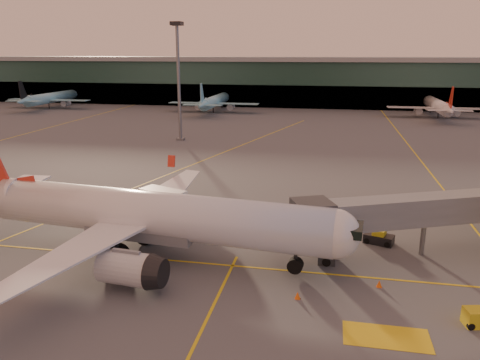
% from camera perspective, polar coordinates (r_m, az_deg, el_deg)
% --- Properties ---
extents(ground, '(600.00, 600.00, 0.00)m').
position_cam_1_polar(ground, '(41.57, -9.32, -12.64)').
color(ground, '#4C4F54').
rests_on(ground, ground).
extents(taxi_markings, '(100.12, 173.00, 0.01)m').
position_cam_1_polar(taxi_markings, '(83.70, -3.56, 1.95)').
color(taxi_markings, yellow).
rests_on(taxi_markings, ground).
extents(terminal, '(400.00, 20.00, 17.60)m').
position_cam_1_polar(terminal, '(176.87, 6.87, 11.81)').
color(terminal, '#19382D').
rests_on(terminal, ground).
extents(mast_west_near, '(2.40, 2.40, 25.60)m').
position_cam_1_polar(mast_west_near, '(105.77, -7.52, 12.78)').
color(mast_west_near, slate).
rests_on(mast_west_near, ground).
extents(distant_aircraft_row, '(290.00, 34.00, 13.00)m').
position_cam_1_polar(distant_aircraft_row, '(157.29, -1.64, 8.27)').
color(distant_aircraft_row, '#82C8DA').
rests_on(distant_aircraft_row, ground).
extents(main_airplane, '(42.46, 38.35, 12.81)m').
position_cam_1_polar(main_airplane, '(46.26, -12.06, -4.20)').
color(main_airplane, white).
rests_on(main_airplane, ground).
extents(jet_bridge, '(26.30, 13.54, 6.19)m').
position_cam_1_polar(jet_bridge, '(49.64, 23.12, -3.52)').
color(jet_bridge, slate).
rests_on(jet_bridge, ground).
extents(catering_truck, '(5.81, 4.10, 4.14)m').
position_cam_1_polar(catering_truck, '(54.66, -9.28, -3.00)').
color(catering_truck, red).
rests_on(catering_truck, ground).
extents(gpu_cart, '(2.45, 1.77, 1.30)m').
position_cam_1_polar(gpu_cart, '(39.64, 27.18, -14.71)').
color(gpu_cart, gold).
rests_on(gpu_cart, ground).
extents(pushback_tug, '(3.30, 2.44, 1.52)m').
position_cam_1_polar(pushback_tug, '(51.31, 16.57, -6.76)').
color(pushback_tug, black).
rests_on(pushback_tug, ground).
extents(cone_nose, '(0.48, 0.48, 0.61)m').
position_cam_1_polar(cone_nose, '(42.48, 16.61, -12.03)').
color(cone_nose, '#F75D0D').
rests_on(cone_nose, ground).
extents(cone_wing_left, '(0.49, 0.49, 0.62)m').
position_cam_1_polar(cone_wing_left, '(63.37, -4.81, -2.22)').
color(cone_wing_left, '#F75D0D').
rests_on(cone_wing_left, ground).
extents(cone_fwd, '(0.47, 0.47, 0.60)m').
position_cam_1_polar(cone_fwd, '(39.35, 7.04, -13.78)').
color(cone_fwd, '#F75D0D').
rests_on(cone_fwd, ground).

